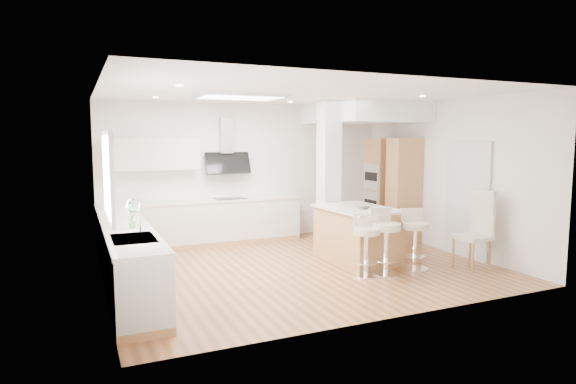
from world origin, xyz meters
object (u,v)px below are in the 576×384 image
bar_stool_a (366,241)px  bar_stool_b (385,238)px  peninsula (358,234)px  bar_stool_c (414,236)px  dining_chair (477,227)px

bar_stool_a → bar_stool_b: size_ratio=0.93×
peninsula → bar_stool_c: peninsula is taller
peninsula → dining_chair: (1.50, -1.20, 0.21)m
peninsula → bar_stool_c: 1.02m
bar_stool_c → bar_stool_a: bearing=-165.4°
bar_stool_b → dining_chair: bearing=-11.4°
bar_stool_b → dining_chair: 1.62m
bar_stool_b → bar_stool_c: bar_stool_b is taller
peninsula → bar_stool_b: bearing=-98.6°
bar_stool_c → peninsula: bearing=135.0°
bar_stool_b → bar_stool_c: (0.60, 0.06, -0.03)m
bar_stool_a → bar_stool_c: (0.91, -0.00, 0.01)m
bar_stool_b → bar_stool_c: 0.61m
dining_chair → peninsula: bearing=136.8°
bar_stool_b → dining_chair: dining_chair is taller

